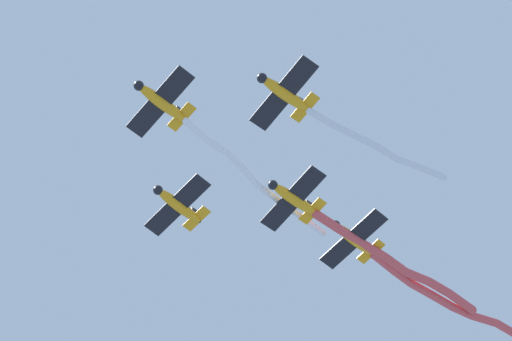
% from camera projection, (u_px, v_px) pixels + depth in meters
% --- Properties ---
extents(airplane_lead, '(6.10, 7.39, 1.94)m').
position_uv_depth(airplane_lead, '(161.00, 102.00, 80.66)').
color(airplane_lead, orange).
extents(smoke_trail_lead, '(14.73, 11.57, 1.65)m').
position_uv_depth(smoke_trail_lead, '(257.00, 180.00, 85.02)').
color(smoke_trail_lead, white).
extents(airplane_left_wing, '(5.95, 7.54, 1.94)m').
position_uv_depth(airplane_left_wing, '(284.00, 93.00, 79.82)').
color(airplane_left_wing, orange).
extents(smoke_trail_left_wing, '(13.91, 6.01, 1.50)m').
position_uv_depth(smoke_trail_left_wing, '(378.00, 147.00, 82.22)').
color(smoke_trail_left_wing, white).
extents(airplane_right_wing, '(6.19, 7.27, 1.94)m').
position_uv_depth(airplane_right_wing, '(178.00, 205.00, 86.24)').
color(airplane_right_wing, orange).
extents(airplane_slot, '(5.98, 7.51, 1.94)m').
position_uv_depth(airplane_slot, '(293.00, 198.00, 85.31)').
color(airplane_slot, orange).
extents(smoke_trail_slot, '(18.49, 11.03, 2.30)m').
position_uv_depth(smoke_trail_slot, '(396.00, 263.00, 89.79)').
color(smoke_trail_slot, '#DB4C4C').
extents(airplane_trail, '(6.13, 7.35, 1.94)m').
position_uv_depth(airplane_trail, '(353.00, 239.00, 88.24)').
color(airplane_trail, orange).
extents(smoke_trail_trail, '(20.18, 10.78, 2.58)m').
position_uv_depth(smoke_trail_trail, '(455.00, 304.00, 93.03)').
color(smoke_trail_trail, '#DB4C4C').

